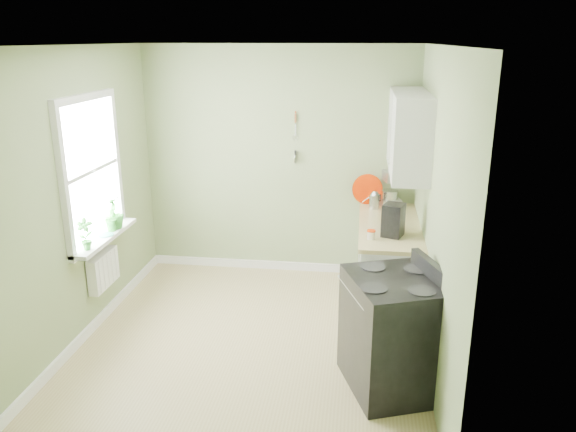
# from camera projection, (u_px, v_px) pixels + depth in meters

# --- Properties ---
(floor) EXTENTS (3.20, 3.60, 0.02)m
(floor) POSITION_uv_depth(u_px,v_px,m) (251.00, 343.00, 5.33)
(floor) COLOR tan
(floor) RESTS_ON ground
(ceiling) EXTENTS (3.20, 3.60, 0.02)m
(ceiling) POSITION_uv_depth(u_px,v_px,m) (245.00, 44.00, 4.50)
(ceiling) COLOR white
(ceiling) RESTS_ON wall_back
(wall_back) EXTENTS (3.20, 0.02, 2.70)m
(wall_back) POSITION_uv_depth(u_px,v_px,m) (279.00, 163.00, 6.62)
(wall_back) COLOR #8A9A69
(wall_back) RESTS_ON floor
(wall_left) EXTENTS (0.02, 3.60, 2.70)m
(wall_left) POSITION_uv_depth(u_px,v_px,m) (75.00, 199.00, 5.12)
(wall_left) COLOR #8A9A69
(wall_left) RESTS_ON floor
(wall_right) EXTENTS (0.02, 3.60, 2.70)m
(wall_right) POSITION_uv_depth(u_px,v_px,m) (436.00, 213.00, 4.71)
(wall_right) COLOR #8A9A69
(wall_right) RESTS_ON floor
(base_cabinets) EXTENTS (0.60, 1.60, 0.87)m
(base_cabinets) POSITION_uv_depth(u_px,v_px,m) (389.00, 266.00, 5.97)
(base_cabinets) COLOR silver
(base_cabinets) RESTS_ON floor
(countertop) EXTENTS (0.64, 1.60, 0.04)m
(countertop) POSITION_uv_depth(u_px,v_px,m) (390.00, 226.00, 5.84)
(countertop) COLOR tan
(countertop) RESTS_ON base_cabinets
(upper_cabinets) EXTENTS (0.35, 1.40, 0.80)m
(upper_cabinets) POSITION_uv_depth(u_px,v_px,m) (408.00, 133.00, 5.62)
(upper_cabinets) COLOR silver
(upper_cabinets) RESTS_ON wall_right
(window) EXTENTS (0.06, 1.14, 1.44)m
(window) POSITION_uv_depth(u_px,v_px,m) (91.00, 171.00, 5.34)
(window) COLOR white
(window) RESTS_ON wall_left
(window_sill) EXTENTS (0.18, 1.14, 0.04)m
(window_sill) POSITION_uv_depth(u_px,v_px,m) (105.00, 237.00, 5.53)
(window_sill) COLOR white
(window_sill) RESTS_ON wall_left
(radiator) EXTENTS (0.12, 0.50, 0.35)m
(radiator) POSITION_uv_depth(u_px,v_px,m) (103.00, 270.00, 5.59)
(radiator) COLOR white
(radiator) RESTS_ON wall_left
(wall_utensils) EXTENTS (0.02, 0.14, 0.58)m
(wall_utensils) POSITION_uv_depth(u_px,v_px,m) (295.00, 146.00, 6.51)
(wall_utensils) COLOR tan
(wall_utensils) RESTS_ON wall_back
(stove) EXTENTS (0.93, 0.97, 1.09)m
(stove) POSITION_uv_depth(u_px,v_px,m) (393.00, 333.00, 4.52)
(stove) COLOR black
(stove) RESTS_ON floor
(stand_mixer) EXTENTS (0.29, 0.40, 0.44)m
(stand_mixer) POSITION_uv_depth(u_px,v_px,m) (389.00, 188.00, 6.47)
(stand_mixer) COLOR #B2B2B7
(stand_mixer) RESTS_ON countertop
(kettle) EXTENTS (0.20, 0.12, 0.20)m
(kettle) POSITION_uv_depth(u_px,v_px,m) (374.00, 200.00, 6.33)
(kettle) COLOR silver
(kettle) RESTS_ON countertop
(coffee_maker) EXTENTS (0.24, 0.25, 0.32)m
(coffee_maker) POSITION_uv_depth(u_px,v_px,m) (393.00, 221.00, 5.44)
(coffee_maker) COLOR black
(coffee_maker) RESTS_ON countertop
(red_tray) EXTENTS (0.36, 0.13, 0.35)m
(red_tray) POSITION_uv_depth(u_px,v_px,m) (367.00, 189.00, 6.49)
(red_tray) COLOR red
(red_tray) RESTS_ON countertop
(jar) EXTENTS (0.08, 0.08, 0.09)m
(jar) POSITION_uv_depth(u_px,v_px,m) (371.00, 235.00, 5.38)
(jar) COLOR beige
(jar) RESTS_ON countertop
(plant_a) EXTENTS (0.19, 0.17, 0.31)m
(plant_a) POSITION_uv_depth(u_px,v_px,m) (85.00, 234.00, 5.10)
(plant_a) COLOR #2C8029
(plant_a) RESTS_ON window_sill
(plant_b) EXTENTS (0.16, 0.18, 0.28)m
(plant_b) POSITION_uv_depth(u_px,v_px,m) (111.00, 217.00, 5.62)
(plant_b) COLOR #2C8029
(plant_b) RESTS_ON window_sill
(plant_c) EXTENTS (0.20, 0.20, 0.34)m
(plant_c) POSITION_uv_depth(u_px,v_px,m) (114.00, 212.00, 5.69)
(plant_c) COLOR #2C8029
(plant_c) RESTS_ON window_sill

